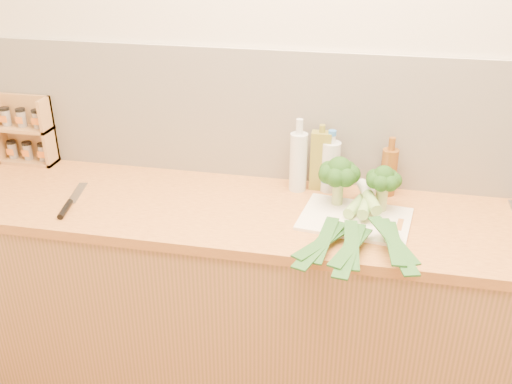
{
  "coord_description": "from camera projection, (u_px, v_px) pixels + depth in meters",
  "views": [
    {
      "loc": [
        0.17,
        -0.68,
        1.92
      ],
      "look_at": [
        -0.2,
        1.1,
        1.02
      ],
      "focal_mm": 40.0,
      "sensor_mm": 36.0,
      "label": 1
    }
  ],
  "objects": [
    {
      "name": "spice_rack",
      "position": [
        26.0,
        134.0,
        2.53
      ],
      "size": [
        0.25,
        0.1,
        0.3
      ],
      "color": "#BB7D50",
      "rests_on": "counter"
    },
    {
      "name": "oil_tin",
      "position": [
        321.0,
        160.0,
        2.28
      ],
      "size": [
        0.08,
        0.05,
        0.27
      ],
      "color": "olive",
      "rests_on": "counter"
    },
    {
      "name": "counter",
      "position": [
        309.0,
        310.0,
        2.33
      ],
      "size": [
        3.2,
        0.62,
        0.9
      ],
      "color": "#B8784C",
      "rests_on": "ground"
    },
    {
      "name": "glass_bottle",
      "position": [
        298.0,
        161.0,
        2.27
      ],
      "size": [
        0.07,
        0.07,
        0.3
      ],
      "color": "silver",
      "rests_on": "counter"
    },
    {
      "name": "water_bottle",
      "position": [
        330.0,
        168.0,
        2.28
      ],
      "size": [
        0.08,
        0.08,
        0.24
      ],
      "color": "silver",
      "rests_on": "counter"
    },
    {
      "name": "leek_back",
      "position": [
        378.0,
        213.0,
        1.99
      ],
      "size": [
        0.22,
        0.62,
        0.04
      ],
      "rotation": [
        0.0,
        0.0,
        0.27
      ],
      "color": "white",
      "rests_on": "chopping_board"
    },
    {
      "name": "broccoli_right",
      "position": [
        383.0,
        180.0,
        2.08
      ],
      "size": [
        0.13,
        0.13,
        0.18
      ],
      "color": "#A0B569",
      "rests_on": "chopping_board"
    },
    {
      "name": "chopping_board",
      "position": [
        355.0,
        219.0,
        2.09
      ],
      "size": [
        0.43,
        0.34,
        0.01
      ],
      "primitive_type": "cube",
      "rotation": [
        0.0,
        0.0,
        -0.14
      ],
      "color": "white",
      "rests_on": "counter"
    },
    {
      "name": "leek_mid",
      "position": [
        363.0,
        215.0,
        2.02
      ],
      "size": [
        0.15,
        0.68,
        0.04
      ],
      "rotation": [
        0.0,
        0.0,
        -0.13
      ],
      "color": "white",
      "rests_on": "chopping_board"
    },
    {
      "name": "chefs_knife",
      "position": [
        68.0,
        205.0,
        2.18
      ],
      "size": [
        0.09,
        0.31,
        0.02
      ],
      "rotation": [
        0.0,
        0.0,
        0.2
      ],
      "color": "silver",
      "rests_on": "counter"
    },
    {
      "name": "room_shell",
      "position": [
        325.0,
        120.0,
        2.27
      ],
      "size": [
        3.5,
        3.5,
        3.5
      ],
      "color": "beige",
      "rests_on": "ground"
    },
    {
      "name": "amber_bottle",
      "position": [
        389.0,
        171.0,
        2.24
      ],
      "size": [
        0.06,
        0.06,
        0.24
      ],
      "color": "brown",
      "rests_on": "counter"
    },
    {
      "name": "broccoli_left",
      "position": [
        339.0,
        173.0,
        2.13
      ],
      "size": [
        0.16,
        0.16,
        0.19
      ],
      "color": "#A0B569",
      "rests_on": "chopping_board"
    },
    {
      "name": "leek_front",
      "position": [
        348.0,
        215.0,
        2.06
      ],
      "size": [
        0.26,
        0.65,
        0.04
      ],
      "rotation": [
        0.0,
        0.0,
        -0.32
      ],
      "color": "white",
      "rests_on": "chopping_board"
    }
  ]
}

